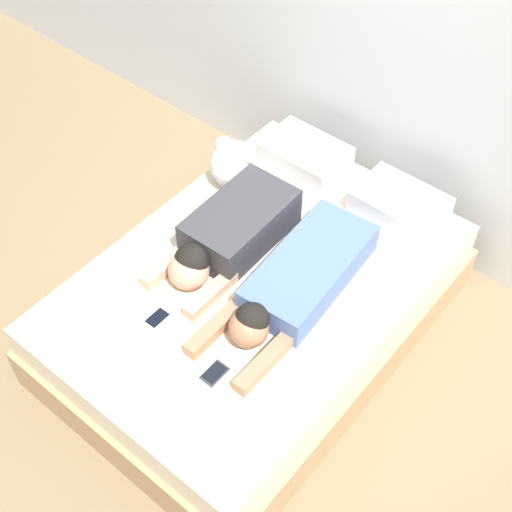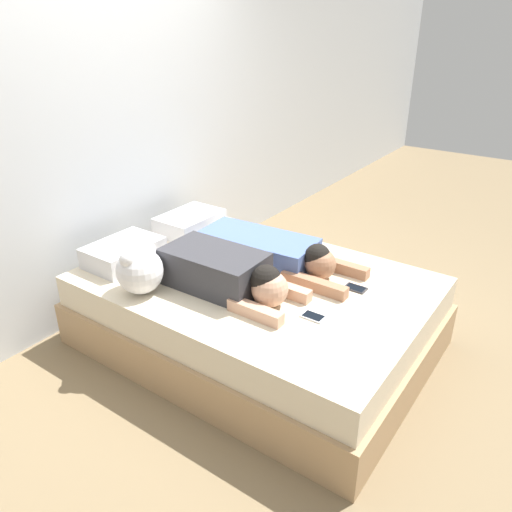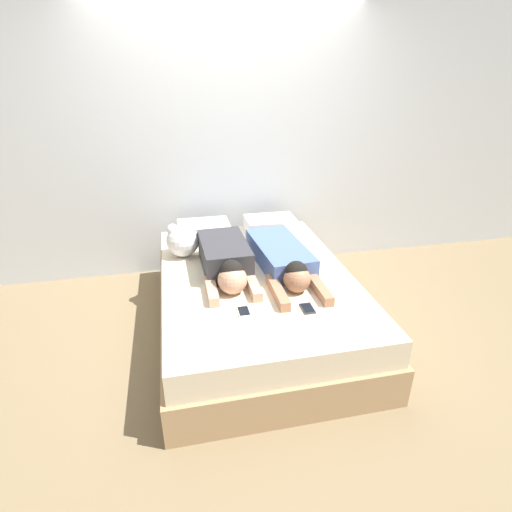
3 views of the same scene
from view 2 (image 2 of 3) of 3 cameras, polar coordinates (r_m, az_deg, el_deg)
name	(u,v)px [view 2 (image 2 of 3)]	position (r m, az deg, el deg)	size (l,w,h in m)	color
ground_plane	(256,342)	(3.38, 0.00, -9.78)	(12.00, 12.00, 0.00)	#7F6B4C
wall_back	(111,124)	(3.66, -16.28, 14.26)	(12.00, 0.06, 2.60)	silver
bed	(256,311)	(3.25, 0.00, -6.34)	(1.50, 2.13, 0.49)	tan
pillow_head_left	(124,253)	(3.41, -14.87, 0.38)	(0.48, 0.33, 0.14)	silver
pillow_head_right	(190,223)	(3.81, -7.55, 3.82)	(0.48, 0.33, 0.14)	silver
person_left	(228,274)	(2.94, -3.18, -2.02)	(0.37, 0.88, 0.24)	#333338
person_right	(273,251)	(3.27, 1.94, 0.52)	(0.41, 1.13, 0.22)	#4C66A5
cell_phone_left	(313,317)	(2.75, 6.55, -6.89)	(0.08, 0.13, 0.01)	silver
cell_phone_right	(356,288)	(3.06, 11.31, -3.63)	(0.08, 0.13, 0.01)	#2D2D33
plush_toy	(140,269)	(2.98, -13.15, -1.51)	(0.28, 0.28, 0.29)	white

